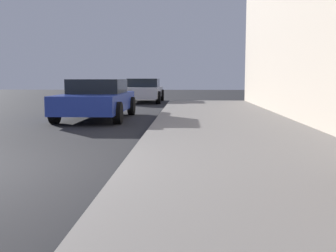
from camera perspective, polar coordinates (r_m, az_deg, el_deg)
The scene contains 3 objects.
sidewalk at distance 5.73m, azimuth 13.76°, elevation -6.09°, with size 4.00×32.00×0.15m, color gray.
car_blue at distance 13.56m, azimuth -9.70°, elevation 3.72°, with size 2.05×4.58×1.27m.
car_silver at distance 22.58m, azimuth -3.40°, elevation 4.94°, with size 2.05×4.52×1.27m.
Camera 1 is at (2.89, -5.48, 1.32)m, focal length 44.37 mm.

